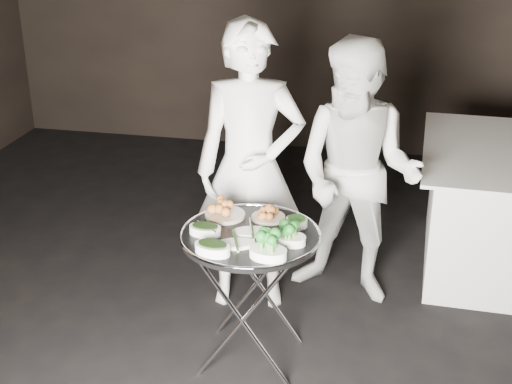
% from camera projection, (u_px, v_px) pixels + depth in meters
% --- Properties ---
extents(floor, '(6.00, 7.00, 0.05)m').
position_uv_depth(floor, '(223.00, 358.00, 4.03)').
color(floor, black).
rests_on(floor, ground).
extents(tray_stand, '(0.52, 0.44, 0.76)m').
position_uv_depth(tray_stand, '(250.00, 292.00, 3.82)').
color(tray_stand, silver).
rests_on(tray_stand, floor).
extents(serving_tray, '(0.74, 0.74, 0.04)m').
position_uv_depth(serving_tray, '(250.00, 236.00, 3.68)').
color(serving_tray, black).
rests_on(serving_tray, tray_stand).
extents(potato_plate_a, '(0.22, 0.22, 0.08)m').
position_uv_depth(potato_plate_a, '(225.00, 211.00, 3.85)').
color(potato_plate_a, beige).
rests_on(potato_plate_a, serving_tray).
extents(potato_plate_b, '(0.18, 0.18, 0.07)m').
position_uv_depth(potato_plate_b, '(268.00, 214.00, 3.83)').
color(potato_plate_b, beige).
rests_on(potato_plate_b, serving_tray).
extents(greens_bowl, '(0.12, 0.12, 0.07)m').
position_uv_depth(greens_bowl, '(297.00, 221.00, 3.75)').
color(greens_bowl, white).
rests_on(greens_bowl, serving_tray).
extents(asparagus_plate_a, '(0.22, 0.16, 0.04)m').
position_uv_depth(asparagus_plate_a, '(252.00, 231.00, 3.67)').
color(asparagus_plate_a, white).
rests_on(asparagus_plate_a, serving_tray).
extents(asparagus_plate_b, '(0.22, 0.17, 0.04)m').
position_uv_depth(asparagus_plate_b, '(236.00, 243.00, 3.55)').
color(asparagus_plate_b, white).
rests_on(asparagus_plate_b, serving_tray).
extents(spinach_bowl_a, '(0.18, 0.12, 0.07)m').
position_uv_depth(spinach_bowl_a, '(205.00, 229.00, 3.66)').
color(spinach_bowl_a, white).
rests_on(spinach_bowl_a, serving_tray).
extents(spinach_bowl_b, '(0.21, 0.16, 0.08)m').
position_uv_depth(spinach_bowl_b, '(212.00, 247.00, 3.47)').
color(spinach_bowl_b, white).
rests_on(spinach_bowl_b, serving_tray).
extents(broccoli_bowl_a, '(0.19, 0.15, 0.07)m').
position_uv_depth(broccoli_bowl_a, '(289.00, 237.00, 3.57)').
color(broccoli_bowl_a, white).
rests_on(broccoli_bowl_a, serving_tray).
extents(broccoli_bowl_b, '(0.21, 0.17, 0.08)m').
position_uv_depth(broccoli_bowl_b, '(268.00, 251.00, 3.43)').
color(broccoli_bowl_b, white).
rests_on(broccoli_bowl_b, serving_tray).
extents(serving_utensils, '(0.57, 0.41, 0.01)m').
position_uv_depth(serving_utensils, '(256.00, 221.00, 3.72)').
color(serving_utensils, silver).
rests_on(serving_utensils, serving_tray).
extents(waiter_left, '(0.71, 0.53, 1.77)m').
position_uv_depth(waiter_left, '(250.00, 169.00, 4.23)').
color(waiter_left, white).
rests_on(waiter_left, floor).
extents(waiter_right, '(0.93, 0.80, 1.65)m').
position_uv_depth(waiter_right, '(357.00, 175.00, 4.29)').
color(waiter_right, white).
rests_on(waiter_right, floor).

